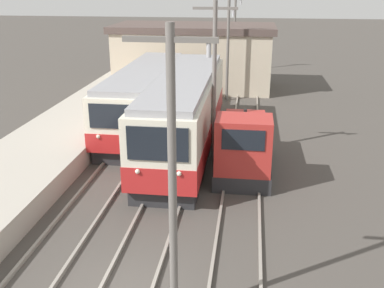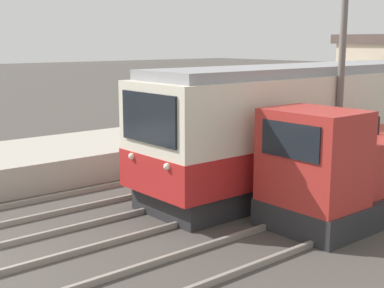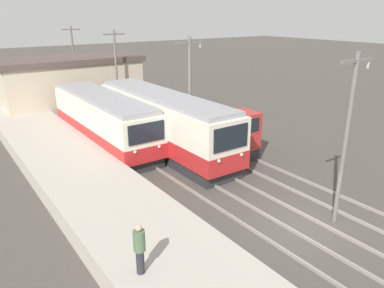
% 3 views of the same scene
% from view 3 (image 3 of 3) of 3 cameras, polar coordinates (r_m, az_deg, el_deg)
% --- Properties ---
extents(ground_plane, '(200.00, 200.00, 0.00)m').
position_cam_3_polar(ground_plane, '(17.21, 16.03, -12.11)').
color(ground_plane, '#47423D').
extents(platform_left, '(4.50, 54.00, 0.95)m').
position_cam_3_polar(platform_left, '(13.36, -2.11, -19.04)').
color(platform_left, '#ADA599').
rests_on(platform_left, ground).
extents(track_left, '(1.54, 60.00, 0.14)m').
position_cam_3_polar(track_left, '(15.49, 9.70, -15.13)').
color(track_left, gray).
rests_on(track_left, ground).
extents(track_center, '(1.54, 60.00, 0.14)m').
position_cam_3_polar(track_center, '(17.31, 16.48, -11.68)').
color(track_center, gray).
rests_on(track_center, ground).
extents(track_right, '(1.54, 60.00, 0.14)m').
position_cam_3_polar(track_right, '(19.52, 22.10, -8.63)').
color(track_right, gray).
rests_on(track_right, ground).
extents(commuter_train_left, '(2.84, 12.37, 3.54)m').
position_cam_3_polar(commuter_train_left, '(26.43, -13.24, 3.25)').
color(commuter_train_left, '#28282B').
rests_on(commuter_train_left, ground).
extents(commuter_train_center, '(2.84, 13.71, 3.86)m').
position_cam_3_polar(commuter_train_center, '(24.80, -4.43, 2.98)').
color(commuter_train_center, '#28282B').
rests_on(commuter_train_center, ground).
extents(shunting_locomotive, '(2.40, 5.48, 3.00)m').
position_cam_3_polar(shunting_locomotive, '(24.65, 4.65, 1.47)').
color(shunting_locomotive, '#28282B').
rests_on(shunting_locomotive, ground).
extents(catenary_mast_near, '(2.00, 0.20, 7.38)m').
position_cam_3_polar(catenary_mast_near, '(16.61, 22.48, 1.22)').
color(catenary_mast_near, slate).
rests_on(catenary_mast_near, ground).
extents(catenary_mast_mid, '(2.00, 0.20, 7.38)m').
position_cam_3_polar(catenary_mast_mid, '(24.29, -0.33, 8.11)').
color(catenary_mast_mid, slate).
rests_on(catenary_mast_mid, ground).
extents(catenary_mast_far, '(2.00, 0.20, 7.38)m').
position_cam_3_polar(catenary_mast_far, '(34.03, -11.45, 11.01)').
color(catenary_mast_far, slate).
rests_on(catenary_mast_far, ground).
extents(catenary_mast_distant, '(2.00, 0.20, 7.38)m').
position_cam_3_polar(catenary_mast_distant, '(44.50, -17.57, 12.42)').
color(catenary_mast_distant, slate).
rests_on(catenary_mast_distant, ground).
extents(person_on_platform, '(0.38, 0.38, 1.75)m').
position_cam_3_polar(person_on_platform, '(12.14, -8.01, -15.29)').
color(person_on_platform, '#282833').
rests_on(person_on_platform, platform_left).
extents(station_building, '(12.60, 6.30, 4.96)m').
position_cam_3_polar(station_building, '(36.96, -18.00, 8.73)').
color(station_building, beige).
rests_on(station_building, ground).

